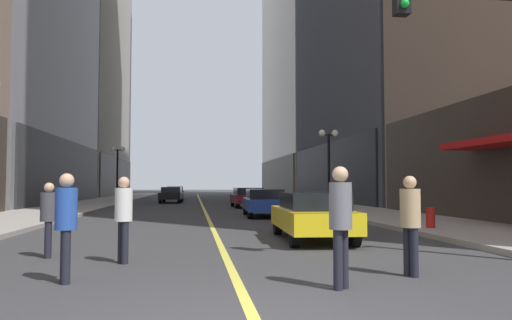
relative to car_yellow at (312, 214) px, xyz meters
name	(u,v)px	position (x,y,z in m)	size (l,w,h in m)	color
ground_plane	(201,203)	(-2.57, 27.18, -0.72)	(200.00, 200.00, 0.00)	#38383A
sidewalk_left	(98,203)	(-10.82, 27.18, -0.64)	(4.50, 78.00, 0.15)	#9E9991
sidewalk_right	(300,202)	(5.68, 27.18, -0.64)	(4.50, 78.00, 0.15)	#9E9991
lane_centre_stripe	(201,203)	(-2.57, 27.18, -0.71)	(0.16, 70.00, 0.01)	#E5D64C
car_yellow	(312,214)	(0.00, 0.00, 0.00)	(1.90, 4.44, 1.32)	yellow
car_blue	(264,202)	(0.11, 9.95, 0.00)	(1.97, 4.50, 1.32)	navy
car_maroon	(248,197)	(0.35, 19.19, 0.00)	(2.04, 4.26, 1.32)	maroon
car_black	(172,194)	(-5.04, 28.45, 0.00)	(1.96, 4.47, 1.32)	black
car_navy	(175,192)	(-5.13, 39.23, 0.00)	(1.89, 4.10, 1.32)	#141E4C
pedestrian_in_tan_trench	(410,218)	(0.38, -5.33, 0.27)	(0.42, 0.42, 1.69)	black
pedestrian_in_blue_hoodie	(66,219)	(-5.26, -5.18, 0.29)	(0.43, 0.43, 1.72)	black
pedestrian_in_white_shirt	(124,213)	(-4.63, -3.32, 0.27)	(0.47, 0.47, 1.70)	black
pedestrian_with_orange_bag	(49,214)	(-6.30, -2.37, 0.20)	(0.41, 0.41, 1.59)	black
pedestrian_in_grey_suit	(341,217)	(-1.10, -6.15, 0.35)	(0.48, 0.48, 1.82)	black
traffic_light_near_right	(508,71)	(2.78, -4.56, 3.02)	(3.43, 0.35, 5.65)	black
street_lamp_left_far	(117,162)	(-8.97, 24.88, 2.54)	(1.06, 0.36, 4.43)	black
street_lamp_right_mid	(329,152)	(3.83, 11.72, 2.54)	(1.06, 0.36, 4.43)	black
fire_hydrant_right	(431,220)	(4.33, 1.71, -0.32)	(0.28, 0.28, 0.80)	red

